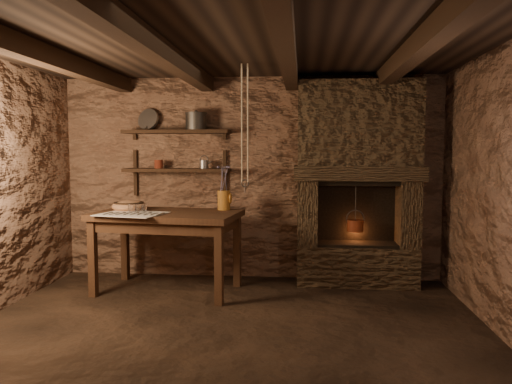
# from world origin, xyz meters

# --- Properties ---
(floor) EXTENTS (4.50, 4.50, 0.00)m
(floor) POSITION_xyz_m (0.00, 0.00, 0.00)
(floor) COLOR black
(floor) RESTS_ON ground
(back_wall) EXTENTS (4.50, 0.04, 2.40)m
(back_wall) POSITION_xyz_m (0.00, 2.00, 1.20)
(back_wall) COLOR brown
(back_wall) RESTS_ON floor
(front_wall) EXTENTS (4.50, 0.04, 2.40)m
(front_wall) POSITION_xyz_m (0.00, -2.00, 1.20)
(front_wall) COLOR brown
(front_wall) RESTS_ON floor
(ceiling) EXTENTS (4.50, 4.00, 0.04)m
(ceiling) POSITION_xyz_m (0.00, 0.00, 2.40)
(ceiling) COLOR black
(ceiling) RESTS_ON back_wall
(beam_far_left) EXTENTS (0.14, 3.95, 0.16)m
(beam_far_left) POSITION_xyz_m (-1.50, 0.00, 2.31)
(beam_far_left) COLOR black
(beam_far_left) RESTS_ON ceiling
(beam_mid_left) EXTENTS (0.14, 3.95, 0.16)m
(beam_mid_left) POSITION_xyz_m (-0.50, 0.00, 2.31)
(beam_mid_left) COLOR black
(beam_mid_left) RESTS_ON ceiling
(beam_mid_right) EXTENTS (0.14, 3.95, 0.16)m
(beam_mid_right) POSITION_xyz_m (0.50, 0.00, 2.31)
(beam_mid_right) COLOR black
(beam_mid_right) RESTS_ON ceiling
(beam_far_right) EXTENTS (0.14, 3.95, 0.16)m
(beam_far_right) POSITION_xyz_m (1.50, 0.00, 2.31)
(beam_far_right) COLOR black
(beam_far_right) RESTS_ON ceiling
(shelf_lower) EXTENTS (1.25, 0.30, 0.04)m
(shelf_lower) POSITION_xyz_m (-0.85, 1.84, 1.30)
(shelf_lower) COLOR black
(shelf_lower) RESTS_ON back_wall
(shelf_upper) EXTENTS (1.25, 0.30, 0.04)m
(shelf_upper) POSITION_xyz_m (-0.85, 1.84, 1.75)
(shelf_upper) COLOR black
(shelf_upper) RESTS_ON back_wall
(hearth) EXTENTS (1.43, 0.51, 2.30)m
(hearth) POSITION_xyz_m (1.25, 1.77, 1.23)
(hearth) COLOR #322519
(hearth) RESTS_ON floor
(work_table) EXTENTS (1.62, 1.05, 0.87)m
(work_table) POSITION_xyz_m (-0.82, 1.28, 0.47)
(work_table) COLOR black
(work_table) RESTS_ON floor
(linen_cloth) EXTENTS (0.73, 0.64, 0.01)m
(linen_cloth) POSITION_xyz_m (-1.14, 1.05, 0.87)
(linen_cloth) COLOR silver
(linen_cloth) RESTS_ON work_table
(pewter_cutlery_row) EXTENTS (0.57, 0.31, 0.01)m
(pewter_cutlery_row) POSITION_xyz_m (-1.14, 1.03, 0.88)
(pewter_cutlery_row) COLOR gray
(pewter_cutlery_row) RESTS_ON linen_cloth
(drinking_glasses) EXTENTS (0.21, 0.06, 0.08)m
(drinking_glasses) POSITION_xyz_m (-1.11, 1.18, 0.92)
(drinking_glasses) COLOR white
(drinking_glasses) RESTS_ON linen_cloth
(stoneware_jug) EXTENTS (0.17, 0.17, 0.50)m
(stoneware_jug) POSITION_xyz_m (-0.24, 1.53, 1.08)
(stoneware_jug) COLOR #9F611E
(stoneware_jug) RESTS_ON work_table
(wooden_bowl) EXTENTS (0.49, 0.49, 0.13)m
(wooden_bowl) POSITION_xyz_m (-1.28, 1.39, 0.91)
(wooden_bowl) COLOR #91603E
(wooden_bowl) RESTS_ON work_table
(iron_stockpot) EXTENTS (0.28, 0.28, 0.18)m
(iron_stockpot) POSITION_xyz_m (-0.62, 1.84, 1.86)
(iron_stockpot) COLOR #302E2B
(iron_stockpot) RESTS_ON shelf_upper
(tin_pan) EXTENTS (0.29, 0.19, 0.26)m
(tin_pan) POSITION_xyz_m (-1.22, 1.94, 1.90)
(tin_pan) COLOR gray
(tin_pan) RESTS_ON shelf_upper
(small_kettle) EXTENTS (0.16, 0.13, 0.15)m
(small_kettle) POSITION_xyz_m (-0.53, 1.84, 1.37)
(small_kettle) COLOR gray
(small_kettle) RESTS_ON shelf_lower
(rusty_tin) EXTENTS (0.12, 0.12, 0.10)m
(rusty_tin) POSITION_xyz_m (-1.07, 1.84, 1.37)
(rusty_tin) COLOR #531B10
(rusty_tin) RESTS_ON shelf_lower
(red_pot) EXTENTS (0.21, 0.20, 0.54)m
(red_pot) POSITION_xyz_m (1.23, 1.72, 0.70)
(red_pot) COLOR maroon
(red_pot) RESTS_ON hearth
(hanging_ropes) EXTENTS (0.08, 0.08, 1.20)m
(hanging_ropes) POSITION_xyz_m (0.05, 1.05, 1.80)
(hanging_ropes) COLOR beige
(hanging_ropes) RESTS_ON ceiling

